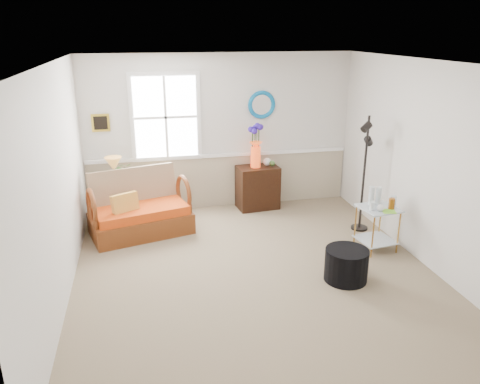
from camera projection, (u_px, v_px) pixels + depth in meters
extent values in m
cube|color=#84705D|center=(255.00, 273.00, 5.97)|extent=(4.50, 5.00, 0.01)
cube|color=white|center=(258.00, 63.00, 5.11)|extent=(4.50, 5.00, 0.01)
cube|color=silver|center=(220.00, 133.00, 7.85)|extent=(4.50, 0.01, 2.60)
cube|color=silver|center=(343.00, 281.00, 3.23)|extent=(4.50, 0.01, 2.60)
cube|color=silver|center=(56.00, 189.00, 5.10)|extent=(0.01, 5.00, 2.60)
cube|color=silver|center=(427.00, 165.00, 5.99)|extent=(0.01, 5.00, 2.60)
cube|color=tan|center=(221.00, 181.00, 8.11)|extent=(4.46, 0.02, 0.90)
cube|color=white|center=(221.00, 155.00, 7.95)|extent=(4.46, 0.04, 0.06)
cube|color=gold|center=(101.00, 123.00, 7.37)|extent=(0.28, 0.03, 0.28)
torus|color=#0083BC|center=(262.00, 105.00, 7.82)|extent=(0.47, 0.07, 0.47)
imported|color=#40662E|center=(121.00, 177.00, 7.29)|extent=(0.41, 0.44, 0.30)
cylinder|color=black|center=(346.00, 265.00, 5.75)|extent=(0.67, 0.67, 0.41)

